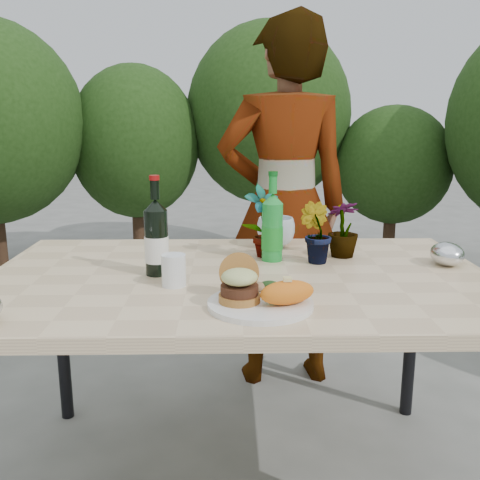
{
  "coord_description": "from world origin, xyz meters",
  "views": [
    {
      "loc": [
        -0.03,
        -1.63,
        1.24
      ],
      "look_at": [
        0.0,
        -0.08,
        0.88
      ],
      "focal_mm": 40.0,
      "sensor_mm": 36.0,
      "label": 1
    }
  ],
  "objects_px": {
    "patio_table": "(240,291)",
    "wine_bottle": "(156,239)",
    "person": "(284,207)",
    "dinner_plate": "(260,304)"
  },
  "relations": [
    {
      "from": "patio_table",
      "to": "wine_bottle",
      "type": "distance_m",
      "value": 0.31
    },
    {
      "from": "wine_bottle",
      "to": "person",
      "type": "distance_m",
      "value": 0.9
    },
    {
      "from": "wine_bottle",
      "to": "person",
      "type": "height_order",
      "value": "person"
    },
    {
      "from": "wine_bottle",
      "to": "person",
      "type": "bearing_deg",
      "value": 64.99
    },
    {
      "from": "patio_table",
      "to": "dinner_plate",
      "type": "xyz_separation_m",
      "value": [
        0.05,
        -0.3,
        0.06
      ]
    },
    {
      "from": "patio_table",
      "to": "dinner_plate",
      "type": "relative_size",
      "value": 5.71
    },
    {
      "from": "wine_bottle",
      "to": "patio_table",
      "type": "bearing_deg",
      "value": 6.41
    },
    {
      "from": "wine_bottle",
      "to": "person",
      "type": "relative_size",
      "value": 0.19
    },
    {
      "from": "patio_table",
      "to": "dinner_plate",
      "type": "distance_m",
      "value": 0.31
    },
    {
      "from": "dinner_plate",
      "to": "wine_bottle",
      "type": "distance_m",
      "value": 0.45
    }
  ]
}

